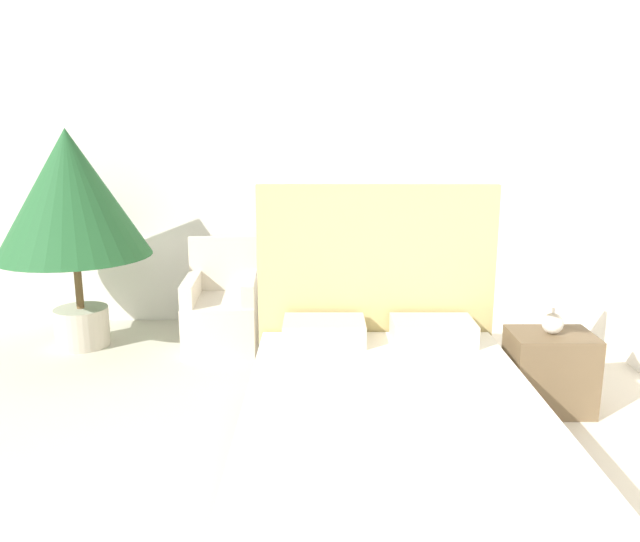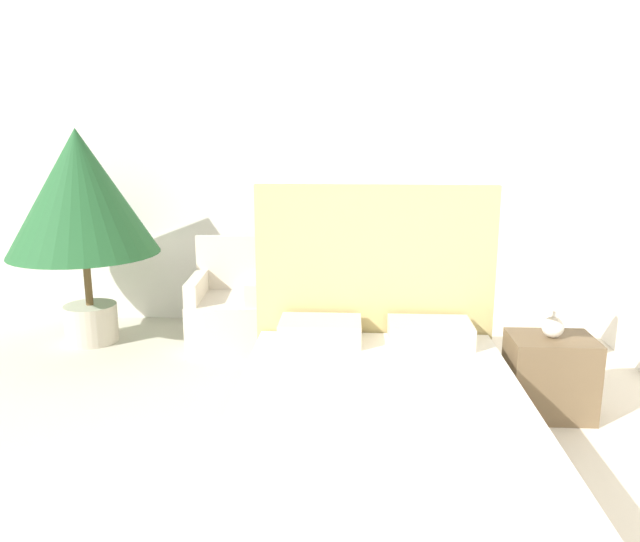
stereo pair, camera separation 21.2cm
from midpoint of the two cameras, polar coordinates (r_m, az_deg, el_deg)
wall_back at (r=5.63m, az=0.29°, el=9.83°), size 10.00×0.06×2.90m
bed at (r=3.30m, az=7.32°, el=-14.00°), size 1.54×2.24×1.41m
armchair_near_window_left at (r=5.18m, az=-7.36°, el=-3.83°), size 0.60×0.70×0.87m
armchair_near_window_right at (r=5.10m, az=1.83°, el=-4.00°), size 0.65×0.74×0.87m
potted_palm at (r=5.33m, az=-19.99°, el=6.33°), size 1.20×1.20×1.76m
nightstand at (r=4.21m, az=21.62°, el=-8.93°), size 0.51×0.38×0.51m
table_lamp at (r=4.04m, az=22.22°, el=-1.43°), size 0.34×0.34×0.45m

